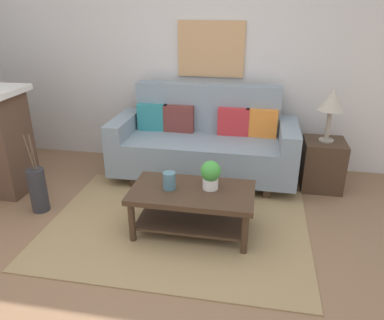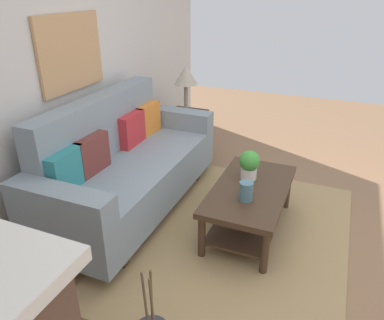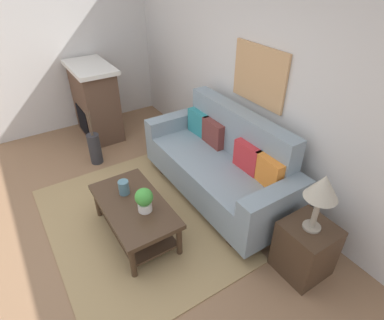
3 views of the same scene
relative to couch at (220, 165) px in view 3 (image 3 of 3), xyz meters
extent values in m
plane|color=#8C6647|center=(-0.08, -1.61, -0.43)|extent=(9.57, 9.57, 0.00)
cube|color=silver|center=(-0.08, 0.54, 0.92)|extent=(5.57, 0.10, 2.70)
cube|color=silver|center=(-2.91, -1.06, 0.92)|extent=(0.10, 5.10, 2.70)
cube|color=#A38456|center=(-0.08, -1.11, -0.42)|extent=(2.43, 1.81, 0.01)
cube|color=gray|center=(0.00, -0.06, -0.11)|extent=(1.71, 0.84, 0.40)
cube|color=gray|center=(0.00, 0.26, 0.37)|extent=(1.71, 0.20, 0.56)
cube|color=gray|center=(-0.95, -0.06, -0.01)|extent=(0.20, 0.84, 0.60)
cube|color=gray|center=(0.95, -0.06, -0.01)|extent=(0.20, 0.84, 0.60)
cube|color=#422D1E|center=(-0.75, -0.06, -0.37)|extent=(0.08, 0.74, 0.12)
cube|color=#422D1E|center=(0.75, -0.06, -0.37)|extent=(0.08, 0.74, 0.12)
cube|color=teal|center=(-0.65, 0.13, 0.25)|extent=(0.37, 0.14, 0.32)
cube|color=brown|center=(-0.32, 0.13, 0.25)|extent=(0.36, 0.13, 0.32)
cube|color=red|center=(0.32, 0.13, 0.25)|extent=(0.36, 0.13, 0.32)
cube|color=orange|center=(0.65, 0.13, 0.25)|extent=(0.37, 0.14, 0.32)
cube|color=#422D1E|center=(0.08, -1.17, -0.03)|extent=(1.10, 0.60, 0.05)
cube|color=#422D1E|center=(0.08, -1.17, -0.31)|extent=(0.98, 0.50, 0.02)
cylinder|color=#422D1E|center=(-0.41, -1.42, -0.24)|extent=(0.06, 0.06, 0.38)
cylinder|color=#422D1E|center=(0.57, -1.42, -0.24)|extent=(0.06, 0.06, 0.38)
cylinder|color=#422D1E|center=(-0.41, -0.92, -0.24)|extent=(0.06, 0.06, 0.38)
cylinder|color=#422D1E|center=(0.57, -0.92, -0.24)|extent=(0.06, 0.06, 0.38)
cylinder|color=slate|center=(-0.13, -1.18, 0.08)|extent=(0.11, 0.11, 0.16)
cylinder|color=white|center=(0.23, -1.11, 0.05)|extent=(0.14, 0.14, 0.10)
sphere|color=green|center=(0.23, -1.11, 0.17)|extent=(0.18, 0.18, 0.18)
cube|color=#422D1E|center=(1.35, -0.02, -0.15)|extent=(0.44, 0.44, 0.56)
cylinder|color=gray|center=(1.35, -0.02, 0.14)|extent=(0.16, 0.16, 0.02)
cylinder|color=gray|center=(1.35, -0.02, 0.30)|extent=(0.05, 0.05, 0.35)
cone|color=#B2A893|center=(1.35, -0.02, 0.59)|extent=(0.28, 0.28, 0.22)
cube|color=brown|center=(-2.31, -0.74, 0.12)|extent=(0.90, 0.50, 1.10)
cube|color=black|center=(-2.31, -0.99, -0.13)|extent=(0.52, 0.02, 0.44)
cube|color=silver|center=(-2.31, -0.74, 0.70)|extent=(1.02, 0.58, 0.06)
cylinder|color=#2D2D33|center=(-1.51, -1.08, -0.20)|extent=(0.17, 0.17, 0.45)
cylinder|color=brown|center=(-1.49, -1.08, 0.20)|extent=(0.02, 0.02, 0.36)
cylinder|color=brown|center=(-1.53, -1.06, 0.20)|extent=(0.01, 0.03, 0.36)
cylinder|color=brown|center=(-1.52, -1.09, 0.20)|extent=(0.05, 0.03, 0.36)
cube|color=tan|center=(0.00, 0.47, 1.02)|extent=(0.79, 0.03, 0.64)
camera|label=1|loc=(0.60, -4.04, 1.55)|focal=34.71mm
camera|label=2|loc=(-2.61, -1.75, 1.55)|focal=34.47mm
camera|label=3|loc=(2.46, -1.98, 2.19)|focal=29.65mm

